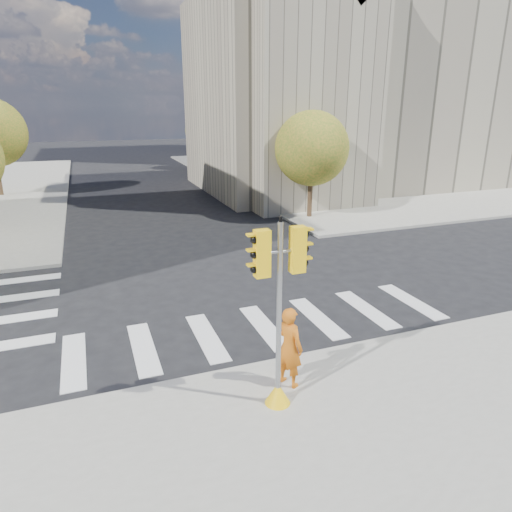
{
  "coord_description": "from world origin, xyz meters",
  "views": [
    {
      "loc": [
        -4.71,
        -13.52,
        6.38
      ],
      "look_at": [
        -0.17,
        -1.44,
        2.1
      ],
      "focal_mm": 32.0,
      "sensor_mm": 36.0,
      "label": 1
    }
  ],
  "objects_px": {
    "lamp_near": "(290,135)",
    "traffic_signal": "(279,331)",
    "lamp_far": "(226,126)",
    "photographer": "(289,347)"
  },
  "relations": [
    {
      "from": "lamp_near",
      "to": "traffic_signal",
      "type": "xyz_separation_m",
      "value": [
        -9.27,
        -19.72,
        -2.66
      ]
    },
    {
      "from": "lamp_near",
      "to": "traffic_signal",
      "type": "relative_size",
      "value": 1.93
    },
    {
      "from": "lamp_far",
      "to": "traffic_signal",
      "type": "relative_size",
      "value": 1.93
    },
    {
      "from": "photographer",
      "to": "traffic_signal",
      "type": "bearing_deg",
      "value": 108.3
    },
    {
      "from": "lamp_near",
      "to": "lamp_far",
      "type": "height_order",
      "value": "same"
    },
    {
      "from": "lamp_near",
      "to": "photographer",
      "type": "bearing_deg",
      "value": -114.57
    },
    {
      "from": "photographer",
      "to": "lamp_far",
      "type": "bearing_deg",
      "value": -44.62
    },
    {
      "from": "lamp_far",
      "to": "traffic_signal",
      "type": "height_order",
      "value": "lamp_far"
    },
    {
      "from": "lamp_near",
      "to": "lamp_far",
      "type": "bearing_deg",
      "value": 90.0
    },
    {
      "from": "lamp_near",
      "to": "photographer",
      "type": "distance_m",
      "value": 21.32
    }
  ]
}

